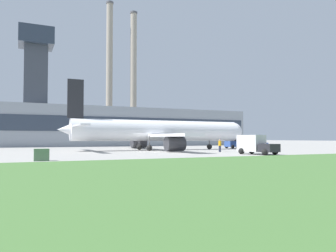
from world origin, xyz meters
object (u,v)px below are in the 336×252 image
object	(u,v)px
airplane	(158,131)
baggage_truck	(255,145)
fuel_truck	(256,143)
ground_crew_person	(220,146)
pushback_tug	(235,144)

from	to	relation	value
airplane	baggage_truck	size ratio (longest dim) A/B	6.27
fuel_truck	ground_crew_person	distance (m)	9.45
baggage_truck	fuel_truck	world-z (taller)	baggage_truck
pushback_tug	baggage_truck	distance (m)	21.81
fuel_truck	ground_crew_person	world-z (taller)	fuel_truck
pushback_tug	fuel_truck	distance (m)	8.84
pushback_tug	ground_crew_person	size ratio (longest dim) A/B	1.97
fuel_truck	baggage_truck	bearing A→B (deg)	-129.99
ground_crew_person	airplane	bearing A→B (deg)	116.53
baggage_truck	ground_crew_person	world-z (taller)	baggage_truck
pushback_tug	baggage_truck	xyz separation A→B (m)	(-10.92, -18.88, 0.25)
baggage_truck	fuel_truck	distance (m)	13.48
airplane	fuel_truck	bearing A→B (deg)	-24.42
airplane	ground_crew_person	bearing A→B (deg)	-63.47
baggage_truck	ground_crew_person	distance (m)	6.90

